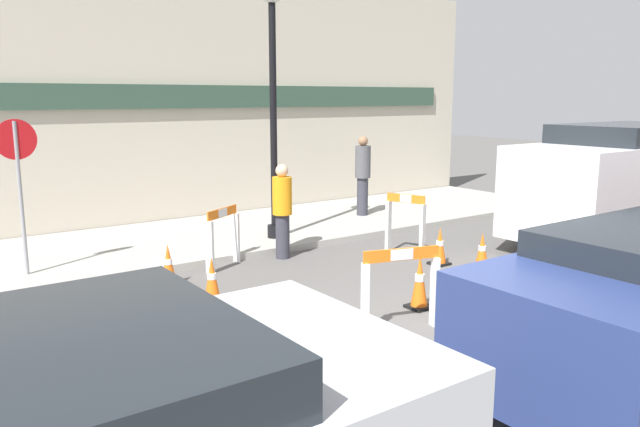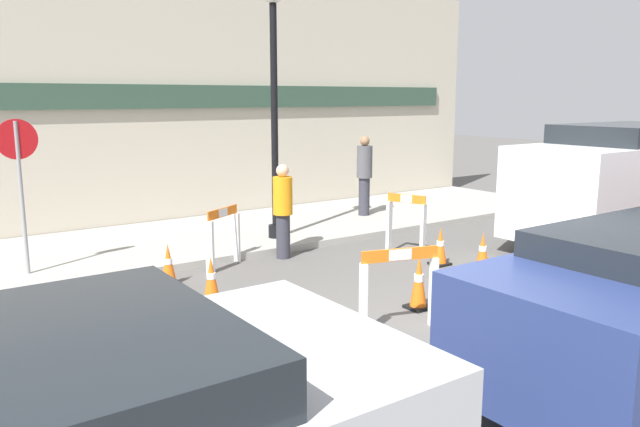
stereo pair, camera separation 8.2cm
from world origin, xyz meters
name	(u,v)px [view 2 (the right image)]	position (x,y,z in m)	size (l,w,h in m)	color
ground_plane	(437,340)	(0.00, 0.00, 0.00)	(60.00, 60.00, 0.00)	#565451
sidewalk_slab	(205,237)	(0.00, 6.32, 0.06)	(18.00, 3.63, 0.12)	#9E9B93
storefront_facade	(163,99)	(0.00, 8.21, 2.75)	(18.00, 0.22, 5.50)	#BCB29E
streetlamp_post	(274,74)	(1.00, 5.26, 3.21)	(0.44, 0.44, 4.77)	black
stop_sign	(19,172)	(-3.41, 5.32, 1.70)	(0.60, 0.06, 2.36)	gray
barricade_0	(223,236)	(-0.59, 4.30, 0.54)	(0.78, 0.52, 1.01)	white
barricade_1	(399,285)	(-0.15, 0.50, 0.57)	(0.98, 0.41, 1.03)	white
barricade_2	(406,223)	(2.42, 3.15, 0.58)	(0.38, 0.73, 1.10)	white
traffic_cone_0	(254,305)	(-1.44, 1.76, 0.23)	(0.30, 0.30, 0.48)	black
traffic_cone_1	(211,280)	(-1.54, 2.78, 0.32)	(0.30, 0.30, 0.66)	black
traffic_cone_2	(483,252)	(2.80, 1.72, 0.30)	(0.30, 0.30, 0.62)	black
traffic_cone_3	(168,265)	(-1.72, 3.90, 0.31)	(0.30, 0.30, 0.63)	black
traffic_cone_4	(440,247)	(2.46, 2.33, 0.31)	(0.30, 0.30, 0.65)	black
traffic_cone_5	(419,282)	(0.60, 0.94, 0.36)	(0.30, 0.30, 0.75)	black
person_worker	(283,208)	(0.54, 4.25, 0.89)	(0.36, 0.36, 1.66)	#33333D
person_pedestrian	(364,173)	(3.84, 6.06, 1.10)	(0.48, 0.48, 1.80)	#33333D
work_van	(628,179)	(6.49, 1.40, 1.26)	(5.26, 2.11, 2.29)	white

